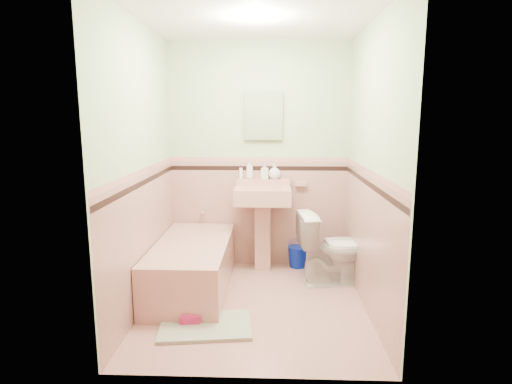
{
  "coord_description": "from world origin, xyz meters",
  "views": [
    {
      "loc": [
        0.14,
        -3.61,
        1.7
      ],
      "look_at": [
        0.0,
        0.25,
        1.0
      ],
      "focal_mm": 29.62,
      "sensor_mm": 36.0,
      "label": 1
    }
  ],
  "objects_px": {
    "soap_bottle_mid": "(265,171)",
    "toilet": "(334,248)",
    "shoe": "(190,319)",
    "bucket": "(298,256)",
    "sink": "(263,230)",
    "medicine_cabinet": "(263,116)",
    "soap_bottle_right": "(275,171)",
    "bathtub": "(193,267)",
    "soap_bottle_left": "(250,169)"
  },
  "relations": [
    {
      "from": "soap_bottle_left",
      "to": "soap_bottle_mid",
      "type": "relative_size",
      "value": 1.18
    },
    {
      "from": "medicine_cabinet",
      "to": "soap_bottle_right",
      "type": "height_order",
      "value": "medicine_cabinet"
    },
    {
      "from": "medicine_cabinet",
      "to": "toilet",
      "type": "distance_m",
      "value": 1.61
    },
    {
      "from": "medicine_cabinet",
      "to": "bucket",
      "type": "distance_m",
      "value": 1.63
    },
    {
      "from": "medicine_cabinet",
      "to": "soap_bottle_right",
      "type": "distance_m",
      "value": 0.62
    },
    {
      "from": "soap_bottle_left",
      "to": "shoe",
      "type": "xyz_separation_m",
      "value": [
        -0.41,
        -1.46,
        -1.05
      ]
    },
    {
      "from": "soap_bottle_left",
      "to": "bathtub",
      "type": "bearing_deg",
      "value": -126.75
    },
    {
      "from": "soap_bottle_right",
      "to": "bathtub",
      "type": "bearing_deg",
      "value": -138.66
    },
    {
      "from": "sink",
      "to": "shoe",
      "type": "xyz_separation_m",
      "value": [
        -0.56,
        -1.28,
        -0.41
      ]
    },
    {
      "from": "bathtub",
      "to": "soap_bottle_mid",
      "type": "bearing_deg",
      "value": 45.53
    },
    {
      "from": "bucket",
      "to": "sink",
      "type": "bearing_deg",
      "value": -160.47
    },
    {
      "from": "sink",
      "to": "toilet",
      "type": "xyz_separation_m",
      "value": [
        0.74,
        -0.32,
        -0.1
      ]
    },
    {
      "from": "toilet",
      "to": "shoe",
      "type": "distance_m",
      "value": 1.65
    },
    {
      "from": "bathtub",
      "to": "sink",
      "type": "distance_m",
      "value": 0.9
    },
    {
      "from": "bathtub",
      "to": "soap_bottle_right",
      "type": "xyz_separation_m",
      "value": [
        0.81,
        0.71,
        0.87
      ]
    },
    {
      "from": "sink",
      "to": "medicine_cabinet",
      "type": "distance_m",
      "value": 1.25
    },
    {
      "from": "toilet",
      "to": "bucket",
      "type": "height_order",
      "value": "toilet"
    },
    {
      "from": "soap_bottle_right",
      "to": "medicine_cabinet",
      "type": "bearing_deg",
      "value": 166.71
    },
    {
      "from": "soap_bottle_right",
      "to": "soap_bottle_left",
      "type": "bearing_deg",
      "value": 180.0
    },
    {
      "from": "sink",
      "to": "medicine_cabinet",
      "type": "relative_size",
      "value": 1.97
    },
    {
      "from": "medicine_cabinet",
      "to": "soap_bottle_mid",
      "type": "bearing_deg",
      "value": -60.53
    },
    {
      "from": "shoe",
      "to": "soap_bottle_mid",
      "type": "bearing_deg",
      "value": 61.82
    },
    {
      "from": "medicine_cabinet",
      "to": "soap_bottle_left",
      "type": "bearing_deg",
      "value": -168.68
    },
    {
      "from": "soap_bottle_left",
      "to": "soap_bottle_right",
      "type": "bearing_deg",
      "value": 0.0
    },
    {
      "from": "medicine_cabinet",
      "to": "bathtub",
      "type": "bearing_deg",
      "value": -132.58
    },
    {
      "from": "soap_bottle_mid",
      "to": "toilet",
      "type": "relative_size",
      "value": 0.24
    },
    {
      "from": "bathtub",
      "to": "soap_bottle_mid",
      "type": "distance_m",
      "value": 1.32
    },
    {
      "from": "soap_bottle_mid",
      "to": "soap_bottle_right",
      "type": "relative_size",
      "value": 1.04
    },
    {
      "from": "medicine_cabinet",
      "to": "bucket",
      "type": "xyz_separation_m",
      "value": [
        0.4,
        -0.07,
        -1.58
      ]
    },
    {
      "from": "bathtub",
      "to": "bucket",
      "type": "relative_size",
      "value": 6.29
    },
    {
      "from": "bathtub",
      "to": "toilet",
      "type": "height_order",
      "value": "toilet"
    },
    {
      "from": "soap_bottle_right",
      "to": "shoe",
      "type": "height_order",
      "value": "soap_bottle_right"
    },
    {
      "from": "toilet",
      "to": "soap_bottle_mid",
      "type": "bearing_deg",
      "value": 47.14
    },
    {
      "from": "toilet",
      "to": "bathtub",
      "type": "bearing_deg",
      "value": 90.17
    },
    {
      "from": "soap_bottle_mid",
      "to": "shoe",
      "type": "relative_size",
      "value": 1.06
    },
    {
      "from": "soap_bottle_right",
      "to": "shoe",
      "type": "relative_size",
      "value": 1.02
    },
    {
      "from": "bathtub",
      "to": "soap_bottle_left",
      "type": "xyz_separation_m",
      "value": [
        0.53,
        0.71,
        0.89
      ]
    },
    {
      "from": "bucket",
      "to": "soap_bottle_mid",
      "type": "bearing_deg",
      "value": 174.49
    },
    {
      "from": "soap_bottle_mid",
      "to": "toilet",
      "type": "distance_m",
      "value": 1.14
    },
    {
      "from": "soap_bottle_left",
      "to": "toilet",
      "type": "distance_m",
      "value": 1.26
    },
    {
      "from": "soap_bottle_mid",
      "to": "soap_bottle_right",
      "type": "bearing_deg",
      "value": 0.0
    },
    {
      "from": "soap_bottle_left",
      "to": "shoe",
      "type": "bearing_deg",
      "value": -105.84
    },
    {
      "from": "soap_bottle_mid",
      "to": "bucket",
      "type": "xyz_separation_m",
      "value": [
        0.39,
        -0.04,
        -0.98
      ]
    },
    {
      "from": "medicine_cabinet",
      "to": "toilet",
      "type": "bearing_deg",
      "value": -35.38
    },
    {
      "from": "bathtub",
      "to": "soap_bottle_left",
      "type": "relative_size",
      "value": 7.19
    },
    {
      "from": "toilet",
      "to": "bucket",
      "type": "xyz_separation_m",
      "value": [
        -0.34,
        0.46,
        -0.25
      ]
    },
    {
      "from": "sink",
      "to": "shoe",
      "type": "relative_size",
      "value": 5.63
    },
    {
      "from": "soap_bottle_right",
      "to": "bucket",
      "type": "height_order",
      "value": "soap_bottle_right"
    },
    {
      "from": "medicine_cabinet",
      "to": "soap_bottle_left",
      "type": "xyz_separation_m",
      "value": [
        -0.15,
        -0.03,
        -0.59
      ]
    },
    {
      "from": "medicine_cabinet",
      "to": "bucket",
      "type": "relative_size",
      "value": 2.01
    }
  ]
}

